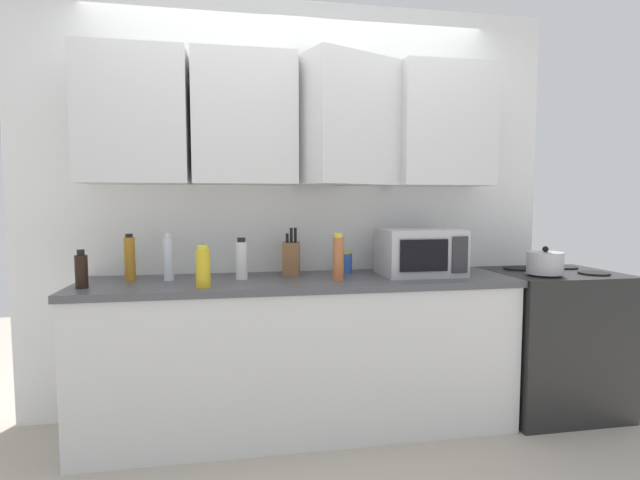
{
  "coord_description": "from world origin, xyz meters",
  "views": [
    {
      "loc": [
        -0.37,
        -3.02,
        1.34
      ],
      "look_at": [
        0.12,
        -0.25,
        1.12
      ],
      "focal_mm": 26.57,
      "sensor_mm": 36.0,
      "label": 1
    }
  ],
  "objects_px": {
    "knife_block": "(291,258)",
    "bottle_clear_tall": "(168,258)",
    "bottle_spice_jar": "(338,258)",
    "bottle_amber_vinegar": "(130,258)",
    "stove_range": "(552,340)",
    "bottle_blue_cleaner": "(347,263)",
    "bottle_white_jar": "(242,260)",
    "kettle": "(545,263)",
    "bottle_soy_dark": "(81,271)",
    "microwave": "(420,252)",
    "bottle_yellow_mustard": "(203,267)"
  },
  "relations": [
    {
      "from": "bottle_blue_cleaner",
      "to": "bottle_soy_dark",
      "type": "bearing_deg",
      "value": -169.42
    },
    {
      "from": "bottle_spice_jar",
      "to": "bottle_amber_vinegar",
      "type": "height_order",
      "value": "bottle_spice_jar"
    },
    {
      "from": "bottle_yellow_mustard",
      "to": "bottle_spice_jar",
      "type": "xyz_separation_m",
      "value": [
        0.74,
        0.09,
        0.02
      ]
    },
    {
      "from": "bottle_soy_dark",
      "to": "bottle_spice_jar",
      "type": "xyz_separation_m",
      "value": [
        1.36,
        0.01,
        0.04
      ]
    },
    {
      "from": "stove_range",
      "to": "bottle_white_jar",
      "type": "relative_size",
      "value": 3.79
    },
    {
      "from": "bottle_spice_jar",
      "to": "bottle_amber_vinegar",
      "type": "relative_size",
      "value": 1.02
    },
    {
      "from": "stove_range",
      "to": "kettle",
      "type": "distance_m",
      "value": 0.57
    },
    {
      "from": "bottle_white_jar",
      "to": "bottle_soy_dark",
      "type": "bearing_deg",
      "value": -169.63
    },
    {
      "from": "microwave",
      "to": "bottle_amber_vinegar",
      "type": "relative_size",
      "value": 1.8
    },
    {
      "from": "bottle_clear_tall",
      "to": "kettle",
      "type": "bearing_deg",
      "value": -5.62
    },
    {
      "from": "stove_range",
      "to": "bottle_blue_cleaner",
      "type": "relative_size",
      "value": 6.43
    },
    {
      "from": "bottle_yellow_mustard",
      "to": "bottle_white_jar",
      "type": "bearing_deg",
      "value": 49.32
    },
    {
      "from": "stove_range",
      "to": "bottle_clear_tall",
      "type": "distance_m",
      "value": 2.46
    },
    {
      "from": "bottle_yellow_mustard",
      "to": "bottle_spice_jar",
      "type": "height_order",
      "value": "bottle_spice_jar"
    },
    {
      "from": "bottle_soy_dark",
      "to": "bottle_yellow_mustard",
      "type": "bearing_deg",
      "value": -7.74
    },
    {
      "from": "bottle_blue_cleaner",
      "to": "bottle_spice_jar",
      "type": "bearing_deg",
      "value": -112.93
    },
    {
      "from": "stove_range",
      "to": "microwave",
      "type": "height_order",
      "value": "microwave"
    },
    {
      "from": "microwave",
      "to": "knife_block",
      "type": "xyz_separation_m",
      "value": [
        -0.78,
        0.14,
        -0.04
      ]
    },
    {
      "from": "kettle",
      "to": "bottle_blue_cleaner",
      "type": "distance_m",
      "value": 1.2
    },
    {
      "from": "microwave",
      "to": "stove_range",
      "type": "bearing_deg",
      "value": -2.01
    },
    {
      "from": "bottle_white_jar",
      "to": "knife_block",
      "type": "bearing_deg",
      "value": 21.17
    },
    {
      "from": "bottle_white_jar",
      "to": "bottle_clear_tall",
      "type": "xyz_separation_m",
      "value": [
        -0.41,
        0.03,
        0.01
      ]
    },
    {
      "from": "microwave",
      "to": "bottle_amber_vinegar",
      "type": "distance_m",
      "value": 1.71
    },
    {
      "from": "knife_block",
      "to": "bottle_clear_tall",
      "type": "height_order",
      "value": "knife_block"
    },
    {
      "from": "kettle",
      "to": "bottle_blue_cleaner",
      "type": "height_order",
      "value": "kettle"
    },
    {
      "from": "kettle",
      "to": "bottle_blue_cleaner",
      "type": "relative_size",
      "value": 1.48
    },
    {
      "from": "bottle_soy_dark",
      "to": "bottle_clear_tall",
      "type": "height_order",
      "value": "bottle_clear_tall"
    },
    {
      "from": "bottle_blue_cleaner",
      "to": "bottle_clear_tall",
      "type": "bearing_deg",
      "value": -174.68
    },
    {
      "from": "bottle_yellow_mustard",
      "to": "bottle_spice_jar",
      "type": "relative_size",
      "value": 0.81
    },
    {
      "from": "microwave",
      "to": "bottle_spice_jar",
      "type": "distance_m",
      "value": 0.55
    },
    {
      "from": "kettle",
      "to": "bottle_soy_dark",
      "type": "bearing_deg",
      "value": 179.08
    },
    {
      "from": "bottle_spice_jar",
      "to": "bottle_amber_vinegar",
      "type": "bearing_deg",
      "value": 170.23
    },
    {
      "from": "knife_block",
      "to": "stove_range",
      "type": "bearing_deg",
      "value": -5.75
    },
    {
      "from": "microwave",
      "to": "bottle_yellow_mustard",
      "type": "bearing_deg",
      "value": -170.54
    },
    {
      "from": "microwave",
      "to": "knife_block",
      "type": "bearing_deg",
      "value": 169.96
    },
    {
      "from": "kettle",
      "to": "bottle_spice_jar",
      "type": "height_order",
      "value": "bottle_spice_jar"
    },
    {
      "from": "bottle_amber_vinegar",
      "to": "bottle_yellow_mustard",
      "type": "bearing_deg",
      "value": -34.48
    },
    {
      "from": "bottle_white_jar",
      "to": "bottle_yellow_mustard",
      "type": "xyz_separation_m",
      "value": [
        -0.2,
        -0.23,
        -0.01
      ]
    },
    {
      "from": "bottle_white_jar",
      "to": "bottle_soy_dark",
      "type": "xyz_separation_m",
      "value": [
        -0.82,
        -0.15,
        -0.02
      ]
    },
    {
      "from": "kettle",
      "to": "bottle_blue_cleaner",
      "type": "xyz_separation_m",
      "value": [
        -1.16,
        0.32,
        -0.01
      ]
    },
    {
      "from": "bottle_white_jar",
      "to": "bottle_soy_dark",
      "type": "distance_m",
      "value": 0.83
    },
    {
      "from": "bottle_white_jar",
      "to": "bottle_yellow_mustard",
      "type": "distance_m",
      "value": 0.31
    },
    {
      "from": "knife_block",
      "to": "kettle",
      "type": "bearing_deg",
      "value": -11.58
    },
    {
      "from": "bottle_clear_tall",
      "to": "bottle_blue_cleaner",
      "type": "bearing_deg",
      "value": 5.32
    },
    {
      "from": "stove_range",
      "to": "bottle_clear_tall",
      "type": "relative_size",
      "value": 3.37
    },
    {
      "from": "bottle_blue_cleaner",
      "to": "bottle_amber_vinegar",
      "type": "distance_m",
      "value": 1.28
    },
    {
      "from": "bottle_soy_dark",
      "to": "bottle_yellow_mustard",
      "type": "height_order",
      "value": "bottle_yellow_mustard"
    },
    {
      "from": "stove_range",
      "to": "kettle",
      "type": "height_order",
      "value": "kettle"
    },
    {
      "from": "stove_range",
      "to": "kettle",
      "type": "bearing_deg",
      "value": -140.53
    },
    {
      "from": "bottle_yellow_mustard",
      "to": "bottle_spice_jar",
      "type": "distance_m",
      "value": 0.75
    }
  ]
}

